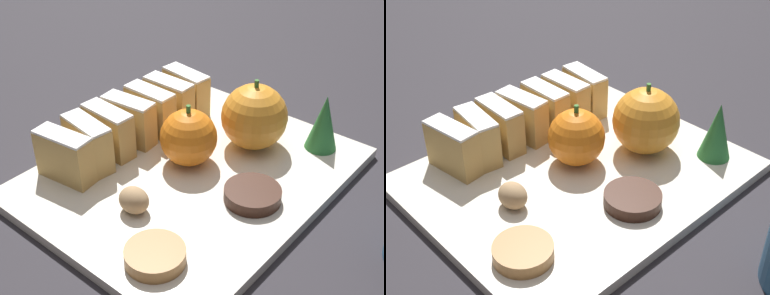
# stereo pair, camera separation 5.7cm
# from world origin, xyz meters

# --- Properties ---
(ground_plane) EXTENTS (6.00, 6.00, 0.00)m
(ground_plane) POSITION_xyz_m (0.00, 0.00, 0.00)
(ground_plane) COLOR #28262B
(serving_platter) EXTENTS (0.28, 0.34, 0.01)m
(serving_platter) POSITION_xyz_m (0.00, 0.00, 0.01)
(serving_platter) COLOR silver
(serving_platter) RESTS_ON ground_plane
(stollen_slice_front) EXTENTS (0.07, 0.03, 0.06)m
(stollen_slice_front) POSITION_xyz_m (-0.09, -0.10, 0.04)
(stollen_slice_front) COLOR tan
(stollen_slice_front) RESTS_ON serving_platter
(stollen_slice_second) EXTENTS (0.07, 0.03, 0.06)m
(stollen_slice_second) POSITION_xyz_m (-0.09, -0.06, 0.04)
(stollen_slice_second) COLOR tan
(stollen_slice_second) RESTS_ON serving_platter
(stollen_slice_third) EXTENTS (0.06, 0.03, 0.06)m
(stollen_slice_third) POSITION_xyz_m (-0.10, -0.03, 0.04)
(stollen_slice_third) COLOR tan
(stollen_slice_third) RESTS_ON serving_platter
(stollen_slice_fourth) EXTENTS (0.07, 0.03, 0.06)m
(stollen_slice_fourth) POSITION_xyz_m (-0.10, 0.00, 0.04)
(stollen_slice_fourth) COLOR tan
(stollen_slice_fourth) RESTS_ON serving_platter
(stollen_slice_fifth) EXTENTS (0.06, 0.02, 0.06)m
(stollen_slice_fifth) POSITION_xyz_m (-0.09, 0.03, 0.04)
(stollen_slice_fifth) COLOR tan
(stollen_slice_fifth) RESTS_ON serving_platter
(stollen_slice_sixth) EXTENTS (0.06, 0.03, 0.06)m
(stollen_slice_sixth) POSITION_xyz_m (-0.09, 0.07, 0.04)
(stollen_slice_sixth) COLOR tan
(stollen_slice_sixth) RESTS_ON serving_platter
(stollen_slice_back) EXTENTS (0.07, 0.03, 0.06)m
(stollen_slice_back) POSITION_xyz_m (-0.09, 0.10, 0.04)
(stollen_slice_back) COLOR tan
(stollen_slice_back) RESTS_ON serving_platter
(orange_near) EXTENTS (0.08, 0.08, 0.08)m
(orange_near) POSITION_xyz_m (0.02, 0.08, 0.05)
(orange_near) COLOR orange
(orange_near) RESTS_ON serving_platter
(orange_far) EXTENTS (0.06, 0.06, 0.07)m
(orange_far) POSITION_xyz_m (-0.01, 0.01, 0.04)
(orange_far) COLOR orange
(orange_far) RESTS_ON serving_platter
(walnut) EXTENTS (0.03, 0.03, 0.03)m
(walnut) POSITION_xyz_m (0.00, -0.09, 0.03)
(walnut) COLOR tan
(walnut) RESTS_ON serving_platter
(chocolate_cookie) EXTENTS (0.06, 0.06, 0.01)m
(chocolate_cookie) POSITION_xyz_m (0.08, 0.00, 0.02)
(chocolate_cookie) COLOR #381E14
(chocolate_cookie) RESTS_ON serving_platter
(gingerbread_cookie) EXTENTS (0.06, 0.06, 0.01)m
(gingerbread_cookie) POSITION_xyz_m (0.06, -0.13, 0.02)
(gingerbread_cookie) COLOR #A3703D
(gingerbread_cookie) RESTS_ON serving_platter
(evergreen_sprig) EXTENTS (0.04, 0.04, 0.07)m
(evergreen_sprig) POSITION_xyz_m (0.09, 0.13, 0.05)
(evergreen_sprig) COLOR #2D7538
(evergreen_sprig) RESTS_ON serving_platter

